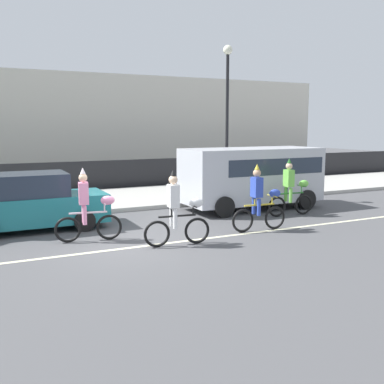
% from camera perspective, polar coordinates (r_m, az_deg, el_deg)
% --- Properties ---
extents(ground_plane, '(80.00, 80.00, 0.00)m').
position_cam_1_polar(ground_plane, '(11.71, -7.66, -6.34)').
color(ground_plane, '#4C4C4F').
extents(road_centre_line, '(36.00, 0.14, 0.01)m').
position_cam_1_polar(road_centre_line, '(11.25, -6.85, -6.92)').
color(road_centre_line, beige).
rests_on(road_centre_line, ground).
extents(sidewalk_curb, '(60.00, 5.00, 0.15)m').
position_cam_1_polar(sidewalk_curb, '(17.86, -14.24, -1.18)').
color(sidewalk_curb, '#ADAAA3').
rests_on(sidewalk_curb, ground).
extents(fence_line, '(40.00, 0.08, 1.40)m').
position_cam_1_polar(fence_line, '(20.60, -15.95, 1.76)').
color(fence_line, black).
rests_on(fence_line, ground).
extents(building_backdrop, '(28.00, 8.00, 5.84)m').
position_cam_1_polar(building_backdrop, '(29.61, -12.41, 8.11)').
color(building_backdrop, beige).
rests_on(building_backdrop, ground).
extents(parade_cyclist_pink, '(1.71, 0.52, 1.92)m').
position_cam_1_polar(parade_cyclist_pink, '(11.85, -12.99, -2.14)').
color(parade_cyclist_pink, black).
rests_on(parade_cyclist_pink, ground).
extents(parade_cyclist_zebra, '(1.72, 0.50, 1.92)m').
position_cam_1_polar(parade_cyclist_zebra, '(11.14, -1.82, -2.60)').
color(parade_cyclist_zebra, black).
rests_on(parade_cyclist_zebra, ground).
extents(parade_cyclist_cobalt, '(1.72, 0.50, 1.92)m').
position_cam_1_polar(parade_cyclist_cobalt, '(12.84, 8.61, -1.22)').
color(parade_cyclist_cobalt, black).
rests_on(parade_cyclist_cobalt, ground).
extents(parade_cyclist_lime, '(1.72, 0.50, 1.92)m').
position_cam_1_polar(parade_cyclist_lime, '(15.22, 12.49, 0.17)').
color(parade_cyclist_lime, black).
rests_on(parade_cyclist_lime, ground).
extents(parked_van_silver, '(5.00, 2.22, 2.18)m').
position_cam_1_polar(parked_van_silver, '(16.29, 7.79, 2.38)').
color(parked_van_silver, silver).
rests_on(parked_van_silver, ground).
extents(parked_car_teal, '(4.10, 1.92, 1.64)m').
position_cam_1_polar(parked_car_teal, '(13.63, -19.67, -1.33)').
color(parked_car_teal, '#1E727A').
rests_on(parked_car_teal, ground).
extents(street_lamp_post, '(0.36, 0.36, 5.86)m').
position_cam_1_polar(street_lamp_post, '(17.75, 4.50, 11.67)').
color(street_lamp_post, black).
rests_on(street_lamp_post, sidewalk_curb).
extents(pedestrian_onlooker, '(0.32, 0.20, 1.62)m').
position_cam_1_polar(pedestrian_onlooker, '(18.89, 0.21, 2.46)').
color(pedestrian_onlooker, '#33333D').
rests_on(pedestrian_onlooker, sidewalk_curb).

